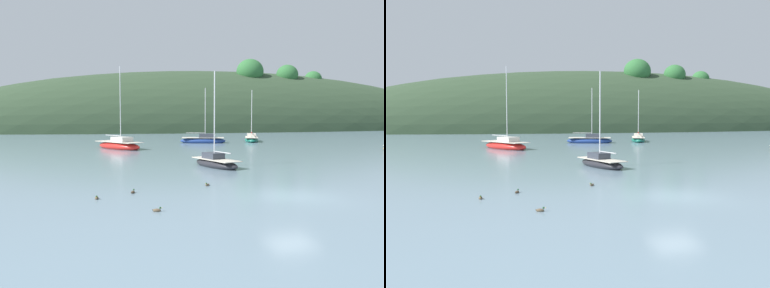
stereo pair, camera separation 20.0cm
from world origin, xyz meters
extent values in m
plane|color=slate|center=(0.00, 0.00, 0.00)|extent=(400.00, 400.00, 0.00)
ellipsoid|color=#2D422B|center=(25.00, 84.65, 0.00)|extent=(150.00, 36.00, 30.75)
ellipsoid|color=#2D6633|center=(49.46, 80.94, 13.65)|extent=(4.73, 4.30, 4.30)
ellipsoid|color=#2D6633|center=(29.98, 78.12, 14.91)|extent=(6.87, 6.24, 6.24)
ellipsoid|color=#2D6633|center=(40.38, 78.28, 14.34)|extent=(5.69, 5.17, 5.17)
ellipsoid|color=#232328|center=(-0.20, 11.68, 0.22)|extent=(3.11, 5.38, 0.82)
cube|color=beige|center=(-0.20, 11.68, 0.59)|extent=(2.86, 4.95, 0.06)
cube|color=#333842|center=(-0.32, 12.07, 0.83)|extent=(1.54, 1.88, 0.49)
cylinder|color=silver|center=(-0.27, 11.92, 4.00)|extent=(0.09, 0.09, 6.82)
cylinder|color=silver|center=(0.03, 10.89, 1.20)|extent=(0.67, 2.07, 0.07)
ellipsoid|color=red|center=(-6.27, 30.57, 0.32)|extent=(5.92, 7.39, 1.15)
cube|color=beige|center=(-6.27, 30.57, 0.84)|extent=(5.45, 6.80, 0.06)
cube|color=beige|center=(-5.96, 30.09, 1.14)|extent=(2.58, 2.80, 0.60)
cylinder|color=silver|center=(-6.07, 30.27, 5.28)|extent=(0.09, 0.09, 8.88)
cylinder|color=silver|center=(-6.88, 31.55, 1.56)|extent=(1.68, 2.59, 0.07)
ellipsoid|color=navy|center=(6.20, 37.86, 0.29)|extent=(6.90, 4.06, 1.05)
cube|color=beige|center=(6.20, 37.86, 0.76)|extent=(6.35, 3.73, 0.06)
cube|color=#333842|center=(6.70, 37.70, 1.04)|extent=(2.42, 2.00, 0.57)
cylinder|color=silver|center=(6.51, 37.76, 4.31)|extent=(0.09, 0.09, 7.10)
cylinder|color=silver|center=(5.20, 38.17, 1.44)|extent=(2.64, 0.88, 0.07)
ellipsoid|color=#196B56|center=(14.09, 38.80, 0.26)|extent=(4.03, 6.21, 0.94)
cube|color=beige|center=(14.09, 38.80, 0.68)|extent=(3.71, 5.71, 0.06)
cube|color=silver|center=(14.26, 39.23, 0.95)|extent=(1.90, 2.23, 0.53)
cylinder|color=silver|center=(14.20, 39.07, 4.22)|extent=(0.09, 0.09, 7.07)
cylinder|color=silver|center=(13.74, 37.92, 1.33)|extent=(0.98, 2.32, 0.07)
ellipsoid|color=maroon|center=(13.74, 37.92, 1.38)|extent=(1.06, 2.28, 0.20)
ellipsoid|color=brown|center=(-9.46, 1.60, 0.04)|extent=(0.19, 0.35, 0.16)
sphere|color=#1E4723|center=(-9.46, 1.46, 0.16)|extent=(0.09, 0.09, 0.09)
cone|color=gold|center=(-9.47, 1.39, 0.15)|extent=(0.04, 0.05, 0.04)
cone|color=brown|center=(-9.45, 1.75, 0.08)|extent=(0.07, 0.08, 0.08)
ellipsoid|color=brown|center=(-7.07, -1.62, 0.04)|extent=(0.37, 0.25, 0.16)
sphere|color=#1E4723|center=(-6.93, -1.65, 0.16)|extent=(0.09, 0.09, 0.09)
cone|color=gold|center=(-6.86, -1.66, 0.15)|extent=(0.05, 0.04, 0.04)
cone|color=brown|center=(-7.22, -1.59, 0.08)|extent=(0.09, 0.08, 0.08)
ellipsoid|color=brown|center=(-3.25, 3.80, 0.04)|extent=(0.36, 0.37, 0.16)
sphere|color=#1E4723|center=(-3.35, 3.69, 0.16)|extent=(0.09, 0.09, 0.09)
cone|color=gold|center=(-3.39, 3.64, 0.15)|extent=(0.06, 0.06, 0.04)
cone|color=brown|center=(-3.14, 3.91, 0.08)|extent=(0.10, 0.10, 0.08)
ellipsoid|color=#473828|center=(-7.61, 2.65, 0.04)|extent=(0.31, 0.38, 0.16)
sphere|color=#1E4723|center=(-7.55, 2.78, 0.16)|extent=(0.09, 0.09, 0.09)
cone|color=gold|center=(-7.52, 2.84, 0.15)|extent=(0.05, 0.06, 0.04)
cone|color=#473828|center=(-7.68, 2.52, 0.08)|extent=(0.10, 0.10, 0.08)
camera|label=1|loc=(-9.80, -18.23, 4.05)|focal=38.03mm
camera|label=2|loc=(-9.61, -18.28, 4.05)|focal=38.03mm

